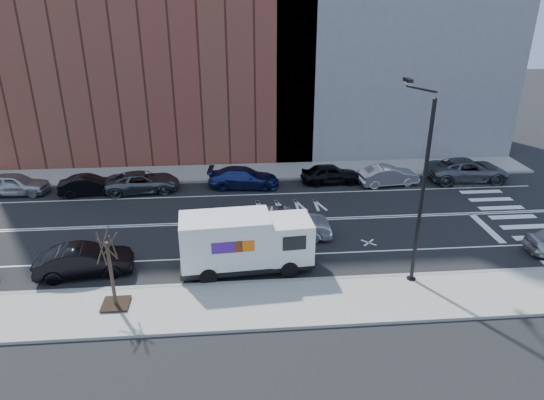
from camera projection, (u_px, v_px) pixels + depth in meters
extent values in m
plane|color=black|center=(260.00, 221.00, 30.07)|extent=(120.00, 120.00, 0.00)
cube|color=gray|center=(272.00, 304.00, 21.99)|extent=(44.00, 3.60, 0.15)
cube|color=gray|center=(253.00, 172.00, 38.10)|extent=(44.00, 3.60, 0.15)
cube|color=gray|center=(269.00, 282.00, 23.64)|extent=(44.00, 0.25, 0.17)
cube|color=gray|center=(254.00, 180.00, 36.45)|extent=(44.00, 0.25, 0.17)
cube|color=brown|center=(149.00, 20.00, 39.38)|extent=(26.00, 10.00, 22.00)
cylinder|color=black|center=(422.00, 197.00, 22.06)|extent=(0.18, 0.18, 9.00)
cylinder|color=black|center=(411.00, 280.00, 23.80)|extent=(0.44, 0.44, 0.20)
sphere|color=black|center=(435.00, 100.00, 20.29)|extent=(0.20, 0.20, 0.20)
cylinder|color=black|center=(421.00, 89.00, 21.79)|extent=(0.11, 3.49, 0.48)
cube|color=black|center=(408.00, 80.00, 23.30)|extent=(0.25, 0.80, 0.18)
cube|color=#FFF2CC|center=(408.00, 82.00, 23.34)|extent=(0.18, 0.55, 0.03)
cube|color=black|center=(116.00, 304.00, 21.76)|extent=(1.20, 1.20, 0.04)
cylinder|color=#382B1E|center=(111.00, 275.00, 21.16)|extent=(0.16, 0.16, 3.20)
cylinder|color=#382B1E|center=(113.00, 246.00, 20.63)|extent=(0.06, 0.80, 1.44)
cylinder|color=#382B1E|center=(110.00, 244.00, 20.83)|extent=(0.81, 0.31, 1.19)
cylinder|color=#382B1E|center=(103.00, 245.00, 20.72)|extent=(0.58, 0.76, 1.50)
cylinder|color=#382B1E|center=(101.00, 248.00, 20.46)|extent=(0.47, 0.61, 1.37)
cylinder|color=#382B1E|center=(108.00, 249.00, 20.39)|extent=(0.72, 0.29, 1.13)
cube|color=black|center=(245.00, 261.00, 24.68)|extent=(6.66, 2.68, 0.32)
cube|color=silver|center=(290.00, 238.00, 24.55)|extent=(2.26, 2.41, 2.10)
cube|color=black|center=(311.00, 231.00, 24.58)|extent=(0.21, 1.94, 1.00)
cube|color=black|center=(294.00, 243.00, 23.39)|extent=(1.16, 0.13, 0.74)
cube|color=black|center=(286.00, 223.00, 25.47)|extent=(1.16, 0.13, 0.74)
cube|color=black|center=(309.00, 255.00, 25.12)|extent=(0.31, 2.11, 0.37)
cube|color=silver|center=(225.00, 239.00, 24.00)|extent=(4.57, 2.63, 2.42)
cube|color=#47198C|center=(227.00, 248.00, 22.87)|extent=(1.47, 0.13, 0.58)
cube|color=orange|center=(245.00, 246.00, 22.99)|extent=(0.94, 0.09, 0.58)
cube|color=#47198C|center=(224.00, 226.00, 25.01)|extent=(1.47, 0.13, 0.58)
cube|color=orange|center=(240.00, 225.00, 25.13)|extent=(0.94, 0.09, 0.58)
cylinder|color=black|center=(289.00, 269.00, 24.04)|extent=(0.90, 0.36, 0.88)
cylinder|color=black|center=(282.00, 249.00, 25.95)|extent=(0.90, 0.36, 0.88)
cylinder|color=black|center=(209.00, 276.00, 23.47)|extent=(0.90, 0.36, 0.88)
cylinder|color=black|center=(207.00, 255.00, 25.37)|extent=(0.90, 0.36, 0.88)
imported|color=#AAAAAF|center=(15.00, 184.00, 33.81)|extent=(4.59, 2.04, 1.53)
imported|color=black|center=(89.00, 185.00, 33.86)|extent=(4.24, 1.93, 1.35)
imported|color=#505258|center=(143.00, 182.00, 34.33)|extent=(5.33, 2.91, 1.42)
imported|color=navy|center=(244.00, 178.00, 35.04)|extent=(5.24, 2.50, 1.47)
imported|color=black|center=(330.00, 174.00, 35.79)|extent=(4.33, 1.83, 1.46)
imported|color=#BBBBC0|center=(388.00, 176.00, 35.48)|extent=(4.54, 2.06, 1.44)
imported|color=#52535A|center=(468.00, 170.00, 36.25)|extent=(6.05, 2.91, 1.66)
imported|color=#AFAFB4|center=(286.00, 225.00, 27.72)|extent=(5.12, 1.90, 1.67)
imported|color=black|center=(84.00, 261.00, 24.16)|extent=(4.86, 2.22, 1.54)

